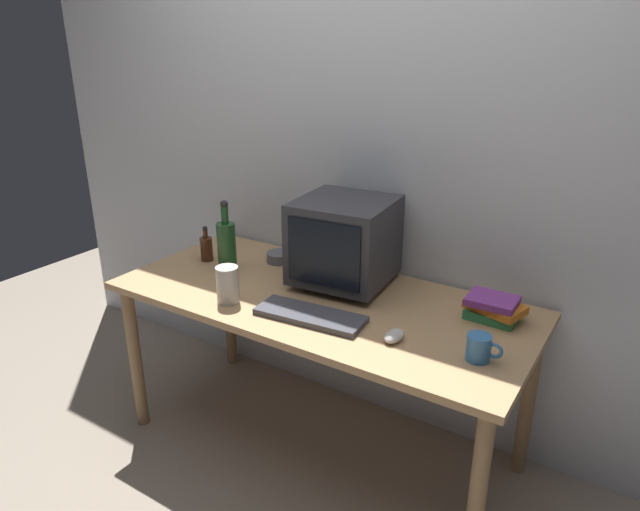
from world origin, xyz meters
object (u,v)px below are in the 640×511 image
(computer_mouse, at_px, (394,336))
(metal_canister, at_px, (228,285))
(mug, at_px, (479,348))
(cd_spindle, at_px, (279,257))
(crt_monitor, at_px, (344,241))
(book_stack, at_px, (493,308))
(keyboard, at_px, (310,315))
(bottle_tall, at_px, (227,244))
(bottle_short, at_px, (206,248))

(computer_mouse, height_order, metal_canister, metal_canister)
(mug, relative_size, cd_spindle, 1.00)
(crt_monitor, bearing_deg, book_stack, 1.65)
(keyboard, distance_m, mug, 0.63)
(mug, bearing_deg, computer_mouse, -173.28)
(bottle_tall, relative_size, bottle_short, 1.92)
(book_stack, height_order, mug, book_stack)
(bottle_short, xyz_separation_m, mug, (1.36, -0.17, -0.02))
(mug, bearing_deg, bottle_short, 172.77)
(metal_canister, bearing_deg, crt_monitor, 53.68)
(computer_mouse, relative_size, bottle_tall, 0.31)
(bottle_tall, xyz_separation_m, mug, (1.20, -0.14, -0.08))
(crt_monitor, relative_size, bottle_short, 2.45)
(keyboard, xyz_separation_m, bottle_tall, (-0.57, 0.19, 0.11))
(crt_monitor, xyz_separation_m, metal_canister, (-0.30, -0.40, -0.12))
(crt_monitor, height_order, bottle_short, crt_monitor)
(computer_mouse, height_order, bottle_tall, bottle_tall)
(book_stack, height_order, cd_spindle, book_stack)
(bottle_short, bearing_deg, keyboard, -17.19)
(book_stack, xyz_separation_m, mug, (0.05, -0.31, -0.00))
(computer_mouse, distance_m, cd_spindle, 0.86)
(cd_spindle, bearing_deg, bottle_short, -149.90)
(crt_monitor, xyz_separation_m, bottle_short, (-0.68, -0.12, -0.13))
(keyboard, height_order, bottle_tall, bottle_tall)
(bottle_tall, bearing_deg, metal_canister, -48.43)
(mug, height_order, cd_spindle, mug)
(crt_monitor, distance_m, keyboard, 0.39)
(metal_canister, bearing_deg, cd_spindle, 100.61)
(keyboard, relative_size, bottle_short, 2.46)
(mug, distance_m, metal_canister, 0.99)
(computer_mouse, xyz_separation_m, cd_spindle, (-0.78, 0.38, 0.00))
(crt_monitor, bearing_deg, bottle_tall, -163.44)
(keyboard, relative_size, computer_mouse, 4.20)
(bottle_short, relative_size, cd_spindle, 1.42)
(computer_mouse, relative_size, metal_canister, 0.67)
(mug, bearing_deg, book_stack, 99.09)
(keyboard, distance_m, metal_canister, 0.36)
(bottle_tall, distance_m, mug, 1.21)
(mug, bearing_deg, metal_canister, -173.43)
(book_stack, distance_m, mug, 0.31)
(bottle_tall, distance_m, cd_spindle, 0.27)
(keyboard, bearing_deg, computer_mouse, -1.82)
(crt_monitor, height_order, cd_spindle, crt_monitor)
(cd_spindle, bearing_deg, metal_canister, -79.39)
(book_stack, relative_size, cd_spindle, 1.92)
(bottle_tall, relative_size, cd_spindle, 2.73)
(book_stack, bearing_deg, bottle_tall, -171.50)
(computer_mouse, height_order, bottle_short, bottle_short)
(computer_mouse, bearing_deg, mug, 7.68)
(keyboard, distance_m, computer_mouse, 0.34)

